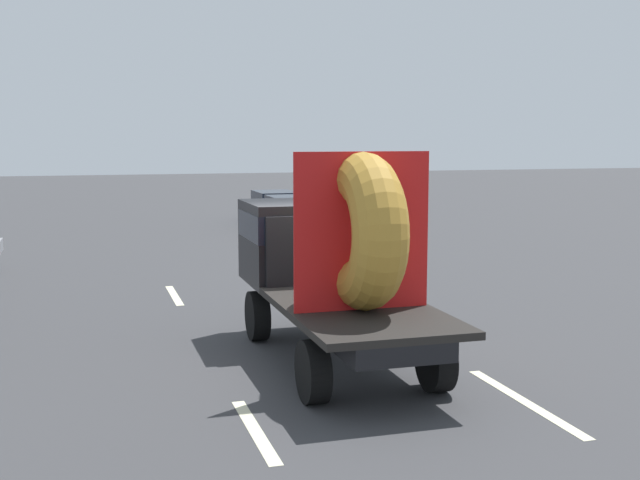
% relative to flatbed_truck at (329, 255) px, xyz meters
% --- Properties ---
extents(ground_plane, '(120.00, 120.00, 0.00)m').
position_rel_flatbed_truck_xyz_m(ground_plane, '(0.06, 0.22, -1.58)').
color(ground_plane, '#38383A').
extents(flatbed_truck, '(2.02, 5.30, 3.18)m').
position_rel_flatbed_truck_xyz_m(flatbed_truck, '(0.00, 0.00, 0.00)').
color(flatbed_truck, black).
rests_on(flatbed_truck, ground_plane).
extents(distant_sedan, '(1.63, 3.81, 1.24)m').
position_rel_flatbed_truck_xyz_m(distant_sedan, '(3.53, 16.10, -0.91)').
color(distant_sedan, black).
rests_on(distant_sedan, ground_plane).
extents(lane_dash_left_near, '(0.16, 2.14, 0.01)m').
position_rel_flatbed_truck_xyz_m(lane_dash_left_near, '(-1.77, -2.87, -1.57)').
color(lane_dash_left_near, beige).
rests_on(lane_dash_left_near, ground_plane).
extents(lane_dash_left_far, '(0.16, 2.20, 0.01)m').
position_rel_flatbed_truck_xyz_m(lane_dash_left_far, '(-1.77, 5.46, -1.57)').
color(lane_dash_left_far, beige).
rests_on(lane_dash_left_far, ground_plane).
extents(lane_dash_right_near, '(0.16, 2.81, 0.01)m').
position_rel_flatbed_truck_xyz_m(lane_dash_right_near, '(1.77, -2.84, -1.57)').
color(lane_dash_right_near, beige).
rests_on(lane_dash_right_near, ground_plane).
extents(lane_dash_right_far, '(0.16, 2.19, 0.01)m').
position_rel_flatbed_truck_xyz_m(lane_dash_right_far, '(1.77, 5.50, -1.57)').
color(lane_dash_right_far, beige).
rests_on(lane_dash_right_far, ground_plane).
extents(oncoming_car, '(1.63, 3.79, 1.24)m').
position_rel_flatbed_truck_xyz_m(oncoming_car, '(3.60, 18.87, -0.91)').
color(oncoming_car, black).
rests_on(oncoming_car, ground_plane).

